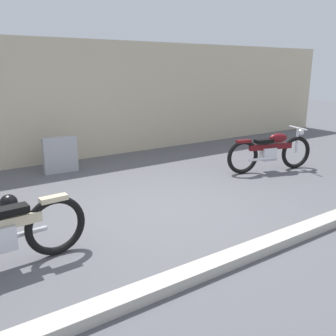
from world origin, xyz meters
The scene contains 6 objects.
ground_plane centered at (0.00, 0.00, 0.00)m, with size 40.00×40.00×0.00m, color #56565B.
building_wall centered at (0.00, 4.07, 1.40)m, with size 18.00×0.30×2.80m, color beige.
curb_strip centered at (0.00, -1.77, 0.06)m, with size 18.00×0.24×0.12m, color #B7B2A8.
stone_marker centered at (-0.64, 3.06, 0.38)m, with size 0.70×0.20×0.75m, color #9E9EA3.
helmet centered at (-2.05, 1.32, 0.14)m, with size 0.27×0.27×0.27m, color black.
motorcycle_maroon centered at (3.11, 0.61, 0.44)m, with size 1.99×0.77×0.92m.
Camera 1 is at (-3.02, -4.44, 2.14)m, focal length 39.17 mm.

